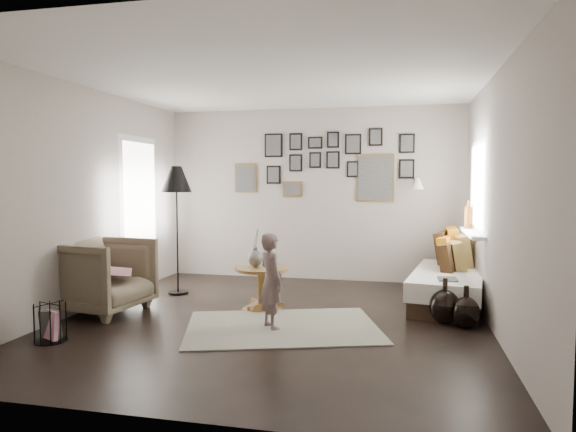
% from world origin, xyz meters
% --- Properties ---
extents(ground, '(4.80, 4.80, 0.00)m').
position_xyz_m(ground, '(0.00, 0.00, 0.00)').
color(ground, black).
rests_on(ground, ground).
extents(wall_back, '(4.50, 0.00, 4.50)m').
position_xyz_m(wall_back, '(0.00, 2.40, 1.30)').
color(wall_back, '#A79B92').
rests_on(wall_back, ground).
extents(wall_front, '(4.50, 0.00, 4.50)m').
position_xyz_m(wall_front, '(0.00, -2.40, 1.30)').
color(wall_front, '#A79B92').
rests_on(wall_front, ground).
extents(wall_left, '(0.00, 4.80, 4.80)m').
position_xyz_m(wall_left, '(-2.25, 0.00, 1.30)').
color(wall_left, '#A79B92').
rests_on(wall_left, ground).
extents(wall_right, '(0.00, 4.80, 4.80)m').
position_xyz_m(wall_right, '(2.25, 0.00, 1.30)').
color(wall_right, '#A79B92').
rests_on(wall_right, ground).
extents(ceiling, '(4.80, 4.80, 0.00)m').
position_xyz_m(ceiling, '(0.00, 0.00, 2.60)').
color(ceiling, white).
rests_on(ceiling, wall_back).
extents(door_left, '(0.00, 2.14, 2.14)m').
position_xyz_m(door_left, '(-2.23, 1.20, 1.05)').
color(door_left, white).
rests_on(door_left, wall_left).
extents(window_right, '(0.15, 1.32, 1.30)m').
position_xyz_m(window_right, '(2.18, 1.34, 0.93)').
color(window_right, white).
rests_on(window_right, wall_right).
extents(gallery_wall, '(2.74, 0.03, 1.08)m').
position_xyz_m(gallery_wall, '(0.29, 2.38, 1.74)').
color(gallery_wall, brown).
rests_on(gallery_wall, wall_back).
extents(wall_sconce, '(0.18, 0.36, 0.16)m').
position_xyz_m(wall_sconce, '(1.55, 2.13, 1.46)').
color(wall_sconce, white).
rests_on(wall_sconce, wall_back).
extents(rug, '(2.27, 1.89, 0.01)m').
position_xyz_m(rug, '(0.16, -0.25, 0.01)').
color(rug, white).
rests_on(rug, ground).
extents(pedestal_table, '(0.63, 0.63, 0.49)m').
position_xyz_m(pedestal_table, '(-0.26, 0.44, 0.23)').
color(pedestal_table, brown).
rests_on(pedestal_table, ground).
extents(vase, '(0.18, 0.18, 0.45)m').
position_xyz_m(vase, '(-0.34, 0.46, 0.63)').
color(vase, black).
rests_on(vase, pedestal_table).
extents(candles, '(0.11, 0.11, 0.23)m').
position_xyz_m(candles, '(-0.15, 0.44, 0.61)').
color(candles, black).
rests_on(candles, pedestal_table).
extents(daybed, '(1.07, 1.92, 0.89)m').
position_xyz_m(daybed, '(1.91, 1.22, 0.29)').
color(daybed, black).
rests_on(daybed, ground).
extents(magazine_on_daybed, '(0.21, 0.28, 0.01)m').
position_xyz_m(magazine_on_daybed, '(1.85, 0.58, 0.42)').
color(magazine_on_daybed, black).
rests_on(magazine_on_daybed, daybed).
extents(armchair, '(1.05, 1.03, 0.85)m').
position_xyz_m(armchair, '(-1.99, -0.12, 0.43)').
color(armchair, brown).
rests_on(armchair, ground).
extents(armchair_cushion, '(0.45, 0.46, 0.17)m').
position_xyz_m(armchair_cushion, '(-1.96, -0.07, 0.48)').
color(armchair_cushion, white).
rests_on(armchair_cushion, armchair).
extents(floor_lamp, '(0.40, 0.40, 1.70)m').
position_xyz_m(floor_lamp, '(-1.57, 0.98, 1.47)').
color(floor_lamp, black).
rests_on(floor_lamp, ground).
extents(magazine_basket, '(0.36, 0.36, 0.36)m').
position_xyz_m(magazine_basket, '(-1.87, -1.17, 0.18)').
color(magazine_basket, black).
rests_on(magazine_basket, ground).
extents(demijohn_large, '(0.32, 0.32, 0.48)m').
position_xyz_m(demijohn_large, '(1.80, 0.25, 0.19)').
color(demijohn_large, black).
rests_on(demijohn_large, ground).
extents(demijohn_small, '(0.28, 0.28, 0.44)m').
position_xyz_m(demijohn_small, '(2.00, 0.13, 0.17)').
color(demijohn_small, black).
rests_on(demijohn_small, ground).
extents(child, '(0.41, 0.43, 0.98)m').
position_xyz_m(child, '(0.05, -0.31, 0.49)').
color(child, '#6A5553').
rests_on(child, ground).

